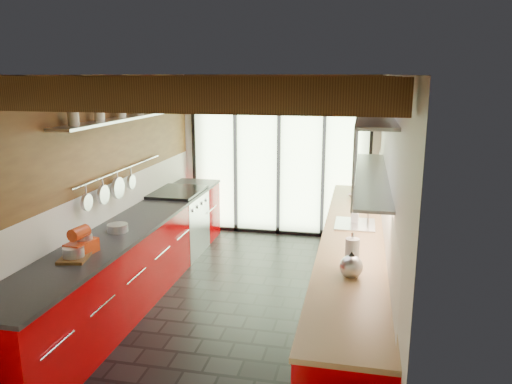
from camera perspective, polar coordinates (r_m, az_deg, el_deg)
ground at (r=5.96m, az=-1.90°, el=-12.60°), size 5.50×5.50×0.00m
room_shell at (r=5.45m, az=-2.04°, el=3.24°), size 5.50×5.50×5.50m
ceiling_beams at (r=5.73m, az=-1.17°, el=11.88°), size 3.14×5.06×4.90m
glass_door at (r=8.06m, az=2.63°, el=6.56°), size 2.95×0.10×2.90m
left_counter at (r=6.19m, az=-13.57°, el=-7.35°), size 0.68×5.00×0.92m
range_stove at (r=7.45m, az=-8.81°, el=-3.51°), size 0.66×0.90×0.97m
right_counter at (r=5.63m, az=10.93°, el=-9.34°), size 0.68×5.00×0.92m
sink_assembly at (r=5.84m, az=11.37°, el=-3.32°), size 0.45×0.52×0.43m
upper_cabinets_right at (r=5.56m, az=13.25°, el=5.15°), size 0.34×3.00×3.00m
left_wall_fixtures at (r=6.06m, az=-15.35°, el=5.98°), size 0.28×2.60×0.96m
stand_mixer at (r=5.08m, az=-19.29°, el=-5.53°), size 0.22×0.34×0.28m
pot_large at (r=4.97m, az=-20.12°, el=-6.59°), size 0.25×0.25×0.12m
pot_small at (r=5.69m, az=-15.54°, el=-3.98°), size 0.29×0.29×0.09m
cutting_board at (r=5.00m, az=-19.97°, el=-7.03°), size 0.31×0.38×0.03m
kettle at (r=4.36m, az=10.84°, el=-8.21°), size 0.22×0.26×0.24m
paper_towel at (r=4.50m, az=10.91°, el=-7.00°), size 0.14×0.14×0.34m
soap_bottle at (r=5.90m, az=11.23°, el=-2.65°), size 0.09×0.09×0.18m
bowl at (r=7.11m, az=11.40°, el=-0.45°), size 0.30×0.30×0.06m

